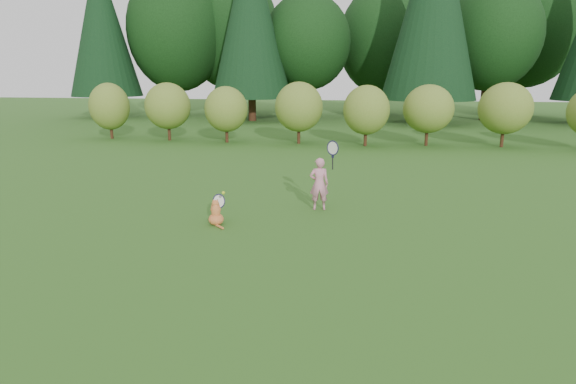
# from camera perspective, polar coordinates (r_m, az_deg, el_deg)

# --- Properties ---
(ground) EXTENTS (100.00, 100.00, 0.00)m
(ground) POSITION_cam_1_polar(r_m,az_deg,el_deg) (9.27, -2.03, -5.32)
(ground) COLOR #295618
(ground) RESTS_ON ground
(shrub_row) EXTENTS (28.00, 3.00, 2.80)m
(shrub_row) POSITION_cam_1_polar(r_m,az_deg,el_deg) (21.72, 4.76, 9.44)
(shrub_row) COLOR olive
(shrub_row) RESTS_ON ground
(child) EXTENTS (0.69, 0.41, 1.81)m
(child) POSITION_cam_1_polar(r_m,az_deg,el_deg) (10.96, 3.76, 1.11)
(child) COLOR #CF7C95
(child) RESTS_ON ground
(cat) EXTENTS (0.50, 0.78, 0.73)m
(cat) POSITION_cam_1_polar(r_m,az_deg,el_deg) (10.06, -8.53, -2.28)
(cat) COLOR #B45D22
(cat) RESTS_ON ground
(tennis_ball) EXTENTS (0.07, 0.07, 0.07)m
(tennis_ball) POSITION_cam_1_polar(r_m,az_deg,el_deg) (9.80, -7.67, -0.10)
(tennis_ball) COLOR #9DC817
(tennis_ball) RESTS_ON ground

